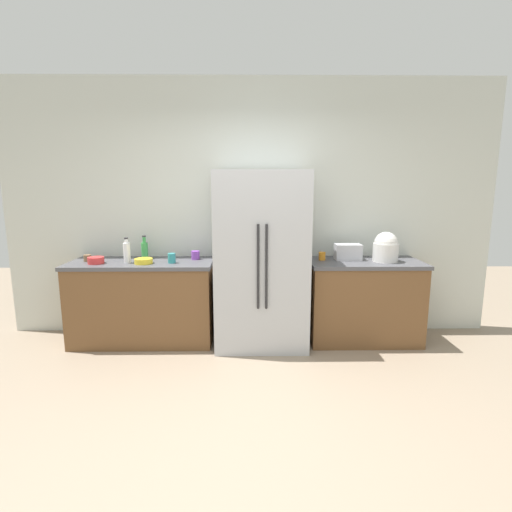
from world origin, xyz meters
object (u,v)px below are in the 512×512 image
Objects in this scene: cup_a at (195,255)px; cup_b at (87,258)px; bottle_b at (127,252)px; bowl_b at (96,260)px; toaster at (348,252)px; cup_d at (322,256)px; rice_cooker at (386,248)px; bowl_a at (144,261)px; refrigerator at (261,260)px; cup_c at (172,258)px; bottle_a at (145,249)px.

cup_b is at bearing -174.82° from cup_a.
bottle_b is 1.63× the size of bowl_b.
toaster is 3.23× the size of cup_d.
rice_cooker reaches higher than bowl_b.
bottle_b is 1.43× the size of bowl_a.
rice_cooker reaches higher than toaster.
bowl_b is (-0.49, 0.01, 0.01)m from bowl_a.
rice_cooker is 1.18× the size of bottle_b.
refrigerator is 1.22m from bowl_a.
toaster is at bearing 4.84° from cup_c.
refrigerator is at bearing 1.26° from bowl_b.
cup_c is (-0.22, -0.20, 0.00)m from cup_a.
cup_a is 0.56× the size of bowl_b.
bowl_b is at bearing -176.18° from toaster.
cup_c is (-1.88, -0.16, -0.03)m from toaster.
cup_b is at bearing -164.86° from bottle_a.
bowl_b is (-2.38, -0.16, -0.01)m from cup_d.
bottle_b is at bearing -115.98° from bottle_a.
refrigerator reaches higher than cup_d.
cup_b is (-0.57, -0.15, -0.07)m from bottle_a.
cup_c is (0.92, -0.10, 0.02)m from cup_b.
cup_a is 1.38m from cup_d.
rice_cooker is 2.61m from bottle_a.
rice_cooker is at bearing 1.90° from bowl_a.
rice_cooker is at bearing 1.43° from bowl_b.
cup_c is at bearing 5.42° from bowl_a.
cup_a is (0.68, 0.19, -0.07)m from bottle_b.
cup_d is (0.66, 0.13, 0.01)m from refrigerator.
bottle_b is (-2.72, -0.05, -0.03)m from rice_cooker.
bottle_a is (-2.23, 0.10, 0.02)m from toaster.
toaster is 0.88× the size of rice_cooker.
toaster reaches higher than bowl_b.
bottle_b is at bearing -179.03° from rice_cooker.
cup_a is at bearing 165.55° from refrigerator.
bowl_b is (-0.78, -0.02, -0.02)m from cup_c.
cup_a is 1.18× the size of cup_b.
bottle_b is at bearing -164.30° from cup_a.
toaster is at bearing 4.91° from bowl_a.
bottle_b reaches higher than cup_a.
rice_cooker is 3.68× the size of cup_d.
refrigerator is at bearing -178.34° from rice_cooker.
bowl_a is at bearing -0.98° from bowl_b.
bottle_b reaches higher than cup_c.
refrigerator reaches higher than cup_b.
bowl_a is at bearing -12.14° from bottle_b.
toaster is at bearing -1.53° from cup_a.
bottle_a is 0.43m from cup_c.
bottle_b is at bearing -11.21° from cup_b.
bowl_b is (-0.43, -0.27, -0.07)m from bottle_a.
cup_d is (1.94, -0.11, -0.06)m from bottle_a.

